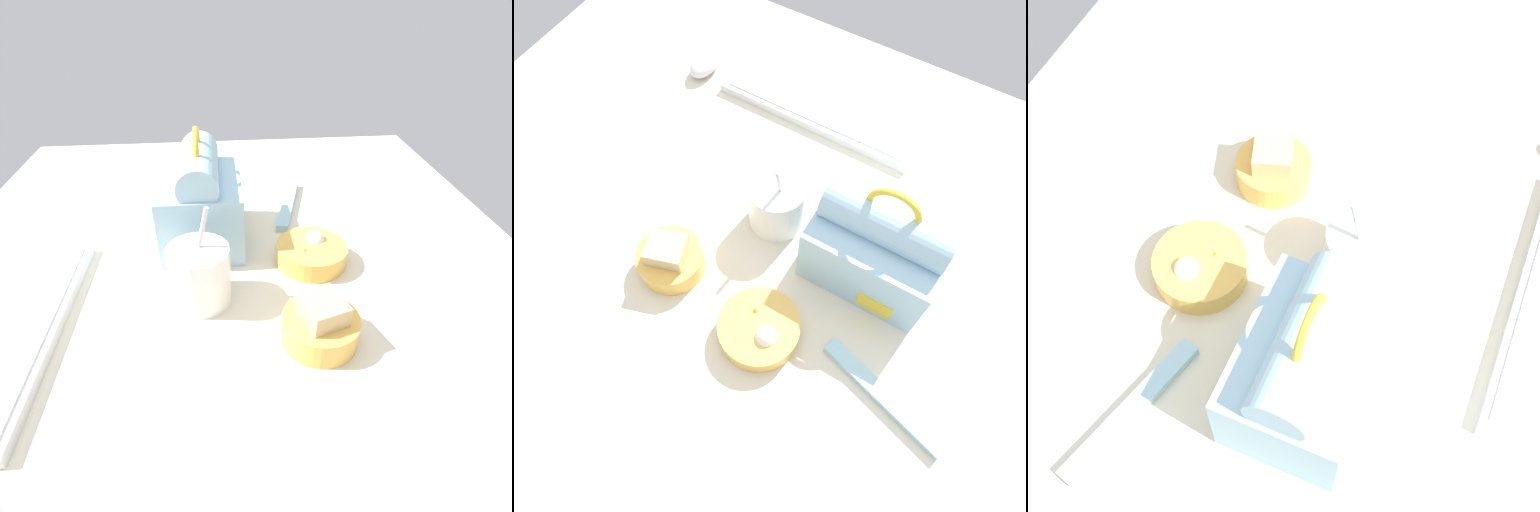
{
  "view_description": "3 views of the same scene",
  "coord_description": "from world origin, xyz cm",
  "views": [
    {
      "loc": [
        -51.56,
        1.56,
        45.22
      ],
      "look_at": [
        1.31,
        -3.4,
        7.0
      ],
      "focal_mm": 28.0,
      "sensor_mm": 36.0,
      "label": 1
    },
    {
      "loc": [
        19.63,
        -34.12,
        77.03
      ],
      "look_at": [
        1.31,
        -3.4,
        7.0
      ],
      "focal_mm": 35.0,
      "sensor_mm": 36.0,
      "label": 2
    },
    {
      "loc": [
        44.9,
        15.15,
        86.02
      ],
      "look_at": [
        1.31,
        -3.4,
        7.0
      ],
      "focal_mm": 50.0,
      "sensor_mm": 36.0,
      "label": 3
    }
  ],
  "objects": [
    {
      "name": "lunch_bag",
      "position": [
        15.49,
        5.48,
        10.16
      ],
      "size": [
        20.26,
        15.07,
        21.91
      ],
      "color": "#9EC6DB",
      "rests_on": "desk_surface"
    },
    {
      "name": "bento_bowl_snacks",
      "position": [
        5.48,
        -13.65,
        4.03
      ],
      "size": [
        12.63,
        12.63,
        5.33
      ],
      "color": "#EAB24C",
      "rests_on": "desk_surface"
    },
    {
      "name": "soup_cup",
      "position": [
        -2.74,
        5.7,
        7.1
      ],
      "size": [
        9.59,
        9.59,
        16.27
      ],
      "color": "white",
      "rests_on": "desk_surface"
    },
    {
      "name": "chopstick_case",
      "position": [
        26.14,
        -12.87,
        2.8
      ],
      "size": [
        21.44,
        8.2,
        1.6
      ],
      "color": "#99C6D6",
      "rests_on": "desk_surface"
    },
    {
      "name": "bento_bowl_sandwich",
      "position": [
        -12.98,
        -11.11,
        4.74
      ],
      "size": [
        10.91,
        10.91,
        7.34
      ],
      "color": "#EAB24C",
      "rests_on": "desk_surface"
    },
    {
      "name": "desk_surface",
      "position": [
        0.0,
        0.0,
        1.0
      ],
      "size": [
        140.0,
        110.0,
        2.0
      ],
      "color": "beige",
      "rests_on": "ground"
    }
  ]
}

